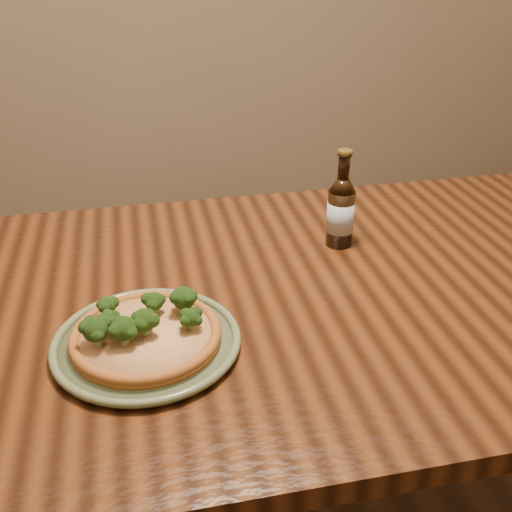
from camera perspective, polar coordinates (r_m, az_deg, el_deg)
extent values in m
cube|color=#46230F|center=(1.14, 3.03, -3.97)|extent=(1.60, 0.90, 0.04)
cylinder|color=#46230F|center=(1.92, 21.33, -4.55)|extent=(0.07, 0.07, 0.71)
cylinder|color=#5E6B4A|center=(1.00, -10.34, -8.25)|extent=(0.28, 0.28, 0.01)
torus|color=#5E6B4A|center=(0.99, -10.38, -7.93)|extent=(0.31, 0.31, 0.01)
torus|color=#5E6B4A|center=(0.99, -10.37, -7.98)|extent=(0.24, 0.24, 0.01)
cylinder|color=#995722|center=(0.99, -10.40, -7.70)|extent=(0.24, 0.24, 0.01)
torus|color=#995722|center=(0.99, -10.45, -7.33)|extent=(0.24, 0.24, 0.02)
cylinder|color=beige|center=(0.99, -10.45, -7.33)|extent=(0.21, 0.21, 0.01)
sphere|color=#2E571B|center=(0.97, -6.18, -5.84)|extent=(0.04, 0.04, 0.03)
sphere|color=#2E571B|center=(0.96, -10.59, -6.02)|extent=(0.05, 0.05, 0.04)
sphere|color=#2E571B|center=(1.02, -13.99, -4.57)|extent=(0.04, 0.04, 0.03)
sphere|color=#2E571B|center=(1.01, -9.68, -4.28)|extent=(0.04, 0.04, 0.03)
sphere|color=#2E571B|center=(0.95, -12.51, -6.75)|extent=(0.06, 0.06, 0.04)
sphere|color=#2E571B|center=(1.01, -6.89, -4.00)|extent=(0.05, 0.05, 0.04)
sphere|color=#2E571B|center=(0.99, -13.88, -5.95)|extent=(0.04, 0.04, 0.03)
sphere|color=#2E571B|center=(0.96, -15.05, -6.78)|extent=(0.05, 0.05, 0.04)
cylinder|color=black|center=(1.27, 8.02, 3.60)|extent=(0.06, 0.06, 0.12)
cone|color=black|center=(1.24, 8.26, 6.72)|extent=(0.06, 0.06, 0.03)
cylinder|color=black|center=(1.23, 8.39, 8.49)|extent=(0.02, 0.02, 0.05)
torus|color=black|center=(1.22, 8.47, 9.52)|extent=(0.03, 0.03, 0.00)
cylinder|color=#A58C33|center=(1.22, 8.49, 9.81)|extent=(0.03, 0.03, 0.01)
cylinder|color=silver|center=(1.27, 8.03, 3.76)|extent=(0.06, 0.06, 0.07)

